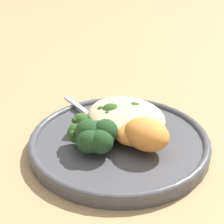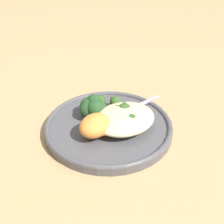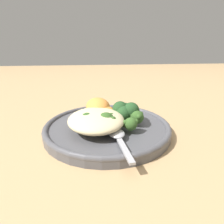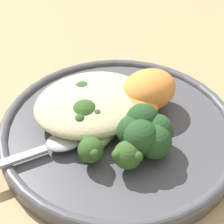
# 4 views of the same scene
# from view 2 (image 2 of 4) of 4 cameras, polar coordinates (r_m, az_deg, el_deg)

# --- Properties ---
(ground_plane) EXTENTS (4.00, 4.00, 0.00)m
(ground_plane) POSITION_cam_2_polar(r_m,az_deg,el_deg) (0.67, -0.25, -3.78)
(ground_plane) COLOR tan
(plate) EXTENTS (0.27, 0.27, 0.02)m
(plate) POSITION_cam_2_polar(r_m,az_deg,el_deg) (0.67, -0.29, -2.53)
(plate) COLOR #4C4C51
(plate) RESTS_ON ground_plane
(quinoa_mound) EXTENTS (0.13, 0.11, 0.03)m
(quinoa_mound) POSITION_cam_2_polar(r_m,az_deg,el_deg) (0.64, 2.22, -1.19)
(quinoa_mound) COLOR beige
(quinoa_mound) RESTS_ON plate
(broccoli_stalk_0) EXTENTS (0.07, 0.08, 0.03)m
(broccoli_stalk_0) POSITION_cam_2_polar(r_m,az_deg,el_deg) (0.64, 2.79, -1.77)
(broccoli_stalk_0) COLOR #8EB25B
(broccoli_stalk_0) RESTS_ON plate
(broccoli_stalk_1) EXTENTS (0.08, 0.04, 0.04)m
(broccoli_stalk_1) POSITION_cam_2_polar(r_m,az_deg,el_deg) (0.66, 1.60, -0.11)
(broccoli_stalk_1) COLOR #8EB25B
(broccoli_stalk_1) RESTS_ON plate
(broccoli_stalk_2) EXTENTS (0.08, 0.06, 0.03)m
(broccoli_stalk_2) POSITION_cam_2_polar(r_m,az_deg,el_deg) (0.69, 0.29, 1.06)
(broccoli_stalk_2) COLOR #8EB25B
(broccoli_stalk_2) RESTS_ON plate
(broccoli_stalk_3) EXTENTS (0.06, 0.10, 0.03)m
(broccoli_stalk_3) POSITION_cam_2_polar(r_m,az_deg,el_deg) (0.69, -2.16, 1.11)
(broccoli_stalk_3) COLOR #8EB25B
(broccoli_stalk_3) RESTS_ON plate
(sweet_potato_chunk_0) EXTENTS (0.06, 0.08, 0.03)m
(sweet_potato_chunk_0) POSITION_cam_2_polar(r_m,az_deg,el_deg) (0.63, -1.90, -2.26)
(sweet_potato_chunk_0) COLOR orange
(sweet_potato_chunk_0) RESTS_ON plate
(sweet_potato_chunk_1) EXTENTS (0.08, 0.07, 0.04)m
(sweet_potato_chunk_1) POSITION_cam_2_polar(r_m,az_deg,el_deg) (0.61, -3.13, -2.48)
(sweet_potato_chunk_1) COLOR orange
(sweet_potato_chunk_1) RESTS_ON plate
(kale_tuft) EXTENTS (0.06, 0.06, 0.04)m
(kale_tuft) POSITION_cam_2_polar(r_m,az_deg,el_deg) (0.67, -3.47, 0.99)
(kale_tuft) COLOR #234723
(kale_tuft) RESTS_ON plate
(spoon) EXTENTS (0.11, 0.03, 0.01)m
(spoon) POSITION_cam_2_polar(r_m,az_deg,el_deg) (0.70, 3.94, 0.84)
(spoon) COLOR #A3A3A8
(spoon) RESTS_ON plate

